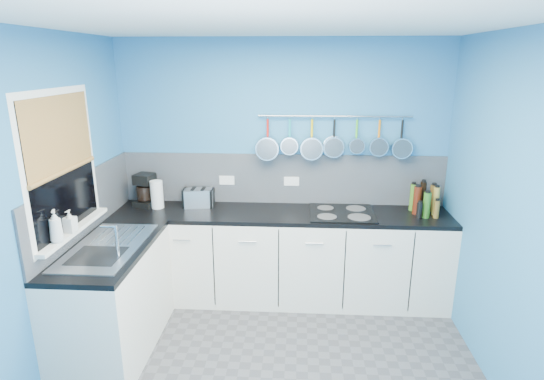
# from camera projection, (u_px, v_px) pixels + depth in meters

# --- Properties ---
(floor) EXTENTS (3.20, 3.00, 0.02)m
(floor) POSITION_uv_depth(u_px,v_px,m) (272.00, 379.00, 3.31)
(floor) COLOR #47474C
(floor) RESTS_ON ground
(ceiling) EXTENTS (3.20, 3.00, 0.02)m
(ceiling) POSITION_uv_depth(u_px,v_px,m) (273.00, 21.00, 2.59)
(ceiling) COLOR white
(ceiling) RESTS_ON ground
(wall_back) EXTENTS (3.20, 0.02, 2.50)m
(wall_back) POSITION_uv_depth(u_px,v_px,m) (282.00, 169.00, 4.39)
(wall_back) COLOR teal
(wall_back) RESTS_ON ground
(wall_front) EXTENTS (3.20, 0.02, 2.50)m
(wall_front) POSITION_uv_depth(u_px,v_px,m) (245.00, 377.00, 1.50)
(wall_front) COLOR teal
(wall_front) RESTS_ON ground
(wall_left) EXTENTS (0.02, 3.00, 2.50)m
(wall_left) POSITION_uv_depth(u_px,v_px,m) (40.00, 217.00, 3.05)
(wall_left) COLOR teal
(wall_left) RESTS_ON ground
(wall_right) EXTENTS (0.02, 3.00, 2.50)m
(wall_right) POSITION_uv_depth(u_px,v_px,m) (520.00, 227.00, 2.85)
(wall_right) COLOR teal
(wall_right) RESTS_ON ground
(backsplash_back) EXTENTS (3.20, 0.02, 0.50)m
(backsplash_back) POSITION_uv_depth(u_px,v_px,m) (282.00, 179.00, 4.40)
(backsplash_back) COLOR slate
(backsplash_back) RESTS_ON wall_back
(backsplash_left) EXTENTS (0.02, 1.80, 0.50)m
(backsplash_left) POSITION_uv_depth(u_px,v_px,m) (86.00, 203.00, 3.65)
(backsplash_left) COLOR slate
(backsplash_left) RESTS_ON wall_left
(cabinet_run_back) EXTENTS (3.20, 0.60, 0.86)m
(cabinet_run_back) POSITION_uv_depth(u_px,v_px,m) (280.00, 257.00, 4.33)
(cabinet_run_back) COLOR silver
(cabinet_run_back) RESTS_ON ground
(worktop_back) EXTENTS (3.20, 0.60, 0.04)m
(worktop_back) POSITION_uv_depth(u_px,v_px,m) (280.00, 214.00, 4.20)
(worktop_back) COLOR black
(worktop_back) RESTS_ON cabinet_run_back
(cabinet_run_left) EXTENTS (0.60, 1.20, 0.86)m
(cabinet_run_left) POSITION_uv_depth(u_px,v_px,m) (114.00, 301.00, 3.55)
(cabinet_run_left) COLOR silver
(cabinet_run_left) RESTS_ON ground
(worktop_left) EXTENTS (0.60, 1.20, 0.04)m
(worktop_left) POSITION_uv_depth(u_px,v_px,m) (108.00, 249.00, 3.42)
(worktop_left) COLOR black
(worktop_left) RESTS_ON cabinet_run_left
(window_frame) EXTENTS (0.01, 1.00, 1.10)m
(window_frame) POSITION_uv_depth(u_px,v_px,m) (62.00, 165.00, 3.25)
(window_frame) COLOR white
(window_frame) RESTS_ON wall_left
(window_glass) EXTENTS (0.01, 0.90, 1.00)m
(window_glass) POSITION_uv_depth(u_px,v_px,m) (62.00, 165.00, 3.25)
(window_glass) COLOR black
(window_glass) RESTS_ON wall_left
(bamboo_blind) EXTENTS (0.01, 0.90, 0.55)m
(bamboo_blind) POSITION_uv_depth(u_px,v_px,m) (59.00, 134.00, 3.18)
(bamboo_blind) COLOR #BB8247
(bamboo_blind) RESTS_ON wall_left
(window_sill) EXTENTS (0.10, 0.98, 0.03)m
(window_sill) POSITION_uv_depth(u_px,v_px,m) (74.00, 230.00, 3.39)
(window_sill) COLOR white
(window_sill) RESTS_ON wall_left
(sink_unit) EXTENTS (0.50, 0.95, 0.01)m
(sink_unit) POSITION_uv_depth(u_px,v_px,m) (107.00, 246.00, 3.41)
(sink_unit) COLOR silver
(sink_unit) RESTS_ON worktop_left
(mixer_tap) EXTENTS (0.12, 0.08, 0.26)m
(mixer_tap) POSITION_uv_depth(u_px,v_px,m) (117.00, 241.00, 3.19)
(mixer_tap) COLOR silver
(mixer_tap) RESTS_ON worktop_left
(socket_left) EXTENTS (0.15, 0.01, 0.09)m
(socket_left) POSITION_uv_depth(u_px,v_px,m) (227.00, 180.00, 4.43)
(socket_left) COLOR white
(socket_left) RESTS_ON backsplash_back
(socket_right) EXTENTS (0.15, 0.01, 0.09)m
(socket_right) POSITION_uv_depth(u_px,v_px,m) (292.00, 181.00, 4.39)
(socket_right) COLOR white
(socket_right) RESTS_ON backsplash_back
(pot_rail) EXTENTS (1.45, 0.02, 0.02)m
(pot_rail) POSITION_uv_depth(u_px,v_px,m) (335.00, 116.00, 4.16)
(pot_rail) COLOR silver
(pot_rail) RESTS_ON wall_back
(soap_bottle_a) EXTENTS (0.12, 0.12, 0.24)m
(soap_bottle_a) POSITION_uv_depth(u_px,v_px,m) (56.00, 226.00, 3.09)
(soap_bottle_a) COLOR white
(soap_bottle_a) RESTS_ON window_sill
(soap_bottle_b) EXTENTS (0.09, 0.09, 0.17)m
(soap_bottle_b) POSITION_uv_depth(u_px,v_px,m) (70.00, 221.00, 3.29)
(soap_bottle_b) COLOR white
(soap_bottle_b) RESTS_ON window_sill
(paper_towel) EXTENTS (0.15, 0.15, 0.27)m
(paper_towel) POSITION_uv_depth(u_px,v_px,m) (157.00, 194.00, 4.28)
(paper_towel) COLOR white
(paper_towel) RESTS_ON worktop_back
(coffee_maker) EXTENTS (0.22, 0.24, 0.32)m
(coffee_maker) POSITION_uv_depth(u_px,v_px,m) (145.00, 190.00, 4.32)
(coffee_maker) COLOR black
(coffee_maker) RESTS_ON worktop_back
(toaster) EXTENTS (0.30, 0.21, 0.18)m
(toaster) POSITION_uv_depth(u_px,v_px,m) (199.00, 198.00, 4.34)
(toaster) COLOR silver
(toaster) RESTS_ON worktop_back
(canister) EXTENTS (0.10, 0.10, 0.12)m
(canister) POSITION_uv_depth(u_px,v_px,m) (204.00, 201.00, 4.32)
(canister) COLOR silver
(canister) RESTS_ON worktop_back
(hob) EXTENTS (0.61, 0.53, 0.01)m
(hob) POSITION_uv_depth(u_px,v_px,m) (342.00, 213.00, 4.15)
(hob) COLOR black
(hob) RESTS_ON worktop_back
(pan_0) EXTENTS (0.23, 0.13, 0.42)m
(pan_0) POSITION_uv_depth(u_px,v_px,m) (268.00, 138.00, 4.24)
(pan_0) COLOR silver
(pan_0) RESTS_ON pot_rail
(pan_1) EXTENTS (0.17, 0.12, 0.36)m
(pan_1) POSITION_uv_depth(u_px,v_px,m) (290.00, 135.00, 4.22)
(pan_1) COLOR silver
(pan_1) RESTS_ON pot_rail
(pan_2) EXTENTS (0.22, 0.12, 0.41)m
(pan_2) POSITION_uv_depth(u_px,v_px,m) (312.00, 138.00, 4.22)
(pan_2) COLOR silver
(pan_2) RESTS_ON pot_rail
(pan_3) EXTENTS (0.20, 0.07, 0.39)m
(pan_3) POSITION_uv_depth(u_px,v_px,m) (334.00, 137.00, 4.20)
(pan_3) COLOR silver
(pan_3) RESTS_ON pot_rail
(pan_4) EXTENTS (0.15, 0.12, 0.34)m
(pan_4) POSITION_uv_depth(u_px,v_px,m) (356.00, 135.00, 4.18)
(pan_4) COLOR silver
(pan_4) RESTS_ON pot_rail
(pan_5) EXTENTS (0.18, 0.07, 0.37)m
(pan_5) POSITION_uv_depth(u_px,v_px,m) (379.00, 137.00, 4.18)
(pan_5) COLOR silver
(pan_5) RESTS_ON pot_rail
(pan_6) EXTENTS (0.20, 0.10, 0.39)m
(pan_6) POSITION_uv_depth(u_px,v_px,m) (402.00, 138.00, 4.16)
(pan_6) COLOR silver
(pan_6) RESTS_ON pot_rail
(condiment_0) EXTENTS (0.07, 0.07, 0.26)m
(condiment_0) POSITION_uv_depth(u_px,v_px,m) (433.00, 198.00, 4.19)
(condiment_0) COLOR brown
(condiment_0) RESTS_ON worktop_back
(condiment_1) EXTENTS (0.06, 0.06, 0.28)m
(condiment_1) POSITION_uv_depth(u_px,v_px,m) (422.00, 196.00, 4.20)
(condiment_1) COLOR black
(condiment_1) RESTS_ON worktop_back
(condiment_2) EXTENTS (0.06, 0.06, 0.26)m
(condiment_2) POSITION_uv_depth(u_px,v_px,m) (413.00, 197.00, 4.21)
(condiment_2) COLOR #3F721E
(condiment_2) RESTS_ON worktop_back
(condiment_3) EXTENTS (0.06, 0.06, 0.27)m
(condiment_3) POSITION_uv_depth(u_px,v_px,m) (436.00, 201.00, 4.08)
(condiment_3) COLOR olive
(condiment_3) RESTS_ON worktop_back
(condiment_4) EXTENTS (0.05, 0.05, 0.11)m
(condiment_4) POSITION_uv_depth(u_px,v_px,m) (426.00, 209.00, 4.13)
(condiment_4) COLOR #8C5914
(condiment_4) RESTS_ON worktop_back
(condiment_5) EXTENTS (0.07, 0.07, 0.26)m
(condiment_5) POSITION_uv_depth(u_px,v_px,m) (417.00, 200.00, 4.11)
(condiment_5) COLOR #4C190C
(condiment_5) RESTS_ON worktop_back
(condiment_6) EXTENTS (0.05, 0.05, 0.16)m
(condiment_6) POSITION_uv_depth(u_px,v_px,m) (436.00, 209.00, 4.02)
(condiment_6) COLOR brown
(condiment_6) RESTS_ON worktop_back
(condiment_7) EXTENTS (0.07, 0.07, 0.24)m
(condiment_7) POSITION_uv_depth(u_px,v_px,m) (427.00, 205.00, 4.02)
(condiment_7) COLOR #265919
(condiment_7) RESTS_ON worktop_back
(condiment_8) EXTENTS (0.05, 0.05, 0.15)m
(condiment_8) POSITION_uv_depth(u_px,v_px,m) (419.00, 211.00, 4.01)
(condiment_8) COLOR black
(condiment_8) RESTS_ON worktop_back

